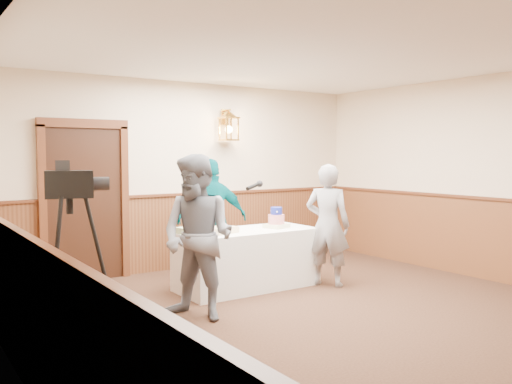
# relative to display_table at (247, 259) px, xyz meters

# --- Properties ---
(ground) EXTENTS (7.00, 7.00, 0.00)m
(ground) POSITION_rel_display_table_xyz_m (-0.01, -1.90, -0.38)
(ground) COLOR black
(ground) RESTS_ON ground
(room_shell) EXTENTS (6.02, 7.02, 2.81)m
(room_shell) POSITION_rel_display_table_xyz_m (-0.06, -1.45, 1.15)
(room_shell) COLOR beige
(room_shell) RESTS_ON ground
(display_table) EXTENTS (1.80, 0.80, 0.75)m
(display_table) POSITION_rel_display_table_xyz_m (0.00, 0.00, 0.00)
(display_table) COLOR white
(display_table) RESTS_ON ground
(tiered_cake) EXTENTS (0.33, 0.33, 0.27)m
(tiered_cake) POSITION_rel_display_table_xyz_m (0.43, -0.05, 0.48)
(tiered_cake) COLOR beige
(tiered_cake) RESTS_ON display_table
(sheet_cake_yellow) EXTENTS (0.43, 0.38, 0.08)m
(sheet_cake_yellow) POSITION_rel_display_table_xyz_m (-0.42, -0.05, 0.41)
(sheet_cake_yellow) COLOR #DCBB84
(sheet_cake_yellow) RESTS_ON display_table
(sheet_cake_green) EXTENTS (0.35, 0.29, 0.08)m
(sheet_cake_green) POSITION_rel_display_table_xyz_m (-0.72, 0.11, 0.41)
(sheet_cake_green) COLOR #AFDE9D
(sheet_cake_green) RESTS_ON display_table
(interviewer) EXTENTS (1.58, 1.05, 1.72)m
(interviewer) POSITION_rel_display_table_xyz_m (-1.15, -0.82, 0.49)
(interviewer) COLOR slate
(interviewer) RESTS_ON ground
(baker) EXTENTS (0.64, 0.70, 1.60)m
(baker) POSITION_rel_display_table_xyz_m (0.93, -0.50, 0.42)
(baker) COLOR gray
(baker) RESTS_ON ground
(assistant_p) EXTENTS (1.04, 0.64, 1.66)m
(assistant_p) POSITION_rel_display_table_xyz_m (-0.11, 0.71, 0.46)
(assistant_p) COLOR #004E53
(assistant_p) RESTS_ON ground
(tv_camera_rig) EXTENTS (0.62, 0.58, 1.58)m
(tv_camera_rig) POSITION_rel_display_table_xyz_m (-2.52, -1.10, 0.34)
(tv_camera_rig) COLOR black
(tv_camera_rig) RESTS_ON ground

